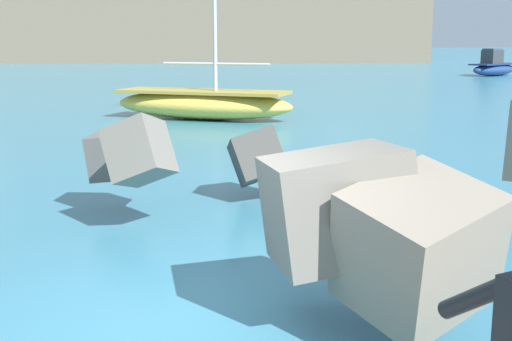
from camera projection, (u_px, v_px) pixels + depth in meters
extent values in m
plane|color=teal|center=(171.00, 326.00, 6.38)|extent=(400.00, 400.00, 0.00)
cube|color=#605B56|center=(117.00, 155.00, 10.51)|extent=(0.99, 0.78, 0.80)
cube|color=#4C4944|center=(257.00, 157.00, 11.30)|extent=(0.98, 1.14, 1.17)
cube|color=slate|center=(139.00, 152.00, 9.41)|extent=(1.11, 1.15, 1.17)
cube|color=gray|center=(418.00, 247.00, 5.81)|extent=(1.56, 1.71, 1.45)
cube|color=slate|center=(336.00, 206.00, 6.33)|extent=(1.48, 1.21, 1.19)
cylinder|color=black|center=(485.00, 294.00, 3.01)|extent=(0.29, 0.52, 0.41)
ellipsoid|color=#EAC64C|center=(203.00, 105.00, 22.69)|extent=(6.55, 4.21, 0.97)
cube|color=#AF9539|center=(203.00, 92.00, 22.61)|extent=(6.03, 3.87, 0.10)
cylinder|color=silver|center=(215.00, 64.00, 22.27)|extent=(3.52, 1.59, 0.08)
ellipsoid|color=navy|center=(494.00, 70.00, 49.57)|extent=(5.10, 4.42, 0.89)
cube|color=navy|center=(495.00, 64.00, 49.49)|extent=(4.69, 4.06, 0.10)
cube|color=#33383D|center=(492.00, 57.00, 49.14)|extent=(1.83, 1.72, 0.99)
cube|color=#334C5B|center=(493.00, 49.00, 49.03)|extent=(1.65, 1.55, 0.12)
cube|color=#756651|center=(87.00, 11.00, 86.35)|extent=(81.11, 30.19, 12.49)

